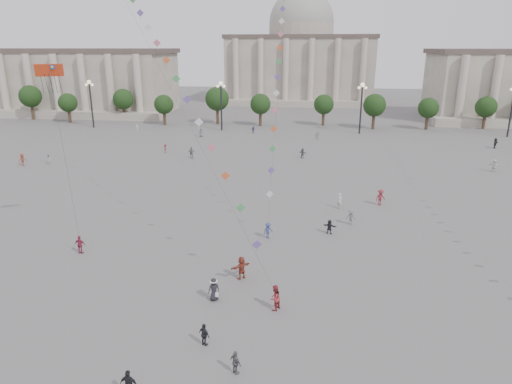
# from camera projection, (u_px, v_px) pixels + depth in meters

# --- Properties ---
(ground) EXTENTS (360.00, 360.00, 0.00)m
(ground) POSITION_uv_depth(u_px,v_px,m) (236.00, 303.00, 33.43)
(ground) COLOR #5A5754
(ground) RESTS_ON ground
(hall_west) EXTENTS (84.00, 26.22, 17.20)m
(hall_west) POSITION_uv_depth(u_px,v_px,m) (29.00, 81.00, 128.44)
(hall_west) COLOR gray
(hall_west) RESTS_ON ground
(hall_central) EXTENTS (48.30, 34.30, 35.50)m
(hall_central) POSITION_uv_depth(u_px,v_px,m) (300.00, 57.00, 151.07)
(hall_central) COLOR gray
(hall_central) RESTS_ON ground
(tree_row) EXTENTS (137.12, 5.12, 8.00)m
(tree_row) POSITION_uv_depth(u_px,v_px,m) (292.00, 103.00, 105.42)
(tree_row) COLOR #3D281E
(tree_row) RESTS_ON ground
(lamp_post_far_west) EXTENTS (2.00, 0.90, 10.65)m
(lamp_post_far_west) POSITION_uv_depth(u_px,v_px,m) (90.00, 95.00, 102.63)
(lamp_post_far_west) COLOR #262628
(lamp_post_far_west) RESTS_ON ground
(lamp_post_mid_west) EXTENTS (2.00, 0.90, 10.65)m
(lamp_post_mid_west) POSITION_uv_depth(u_px,v_px,m) (221.00, 97.00, 99.05)
(lamp_post_mid_west) COLOR #262628
(lamp_post_mid_west) RESTS_ON ground
(lamp_post_mid_east) EXTENTS (2.00, 0.90, 10.65)m
(lamp_post_mid_east) POSITION_uv_depth(u_px,v_px,m) (362.00, 99.00, 95.47)
(lamp_post_mid_east) COLOR #262628
(lamp_post_mid_east) RESTS_ON ground
(person_crowd_0) EXTENTS (1.01, 0.82, 1.61)m
(person_crowd_0) POSITION_uv_depth(u_px,v_px,m) (253.00, 130.00, 97.71)
(person_crowd_0) COLOR navy
(person_crowd_0) RESTS_ON ground
(person_crowd_1) EXTENTS (0.94, 0.99, 1.62)m
(person_crowd_1) POSITION_uv_depth(u_px,v_px,m) (49.00, 159.00, 72.46)
(person_crowd_1) COLOR silver
(person_crowd_1) RESTS_ON ground
(person_crowd_2) EXTENTS (1.26, 1.43, 1.92)m
(person_crowd_2) POSITION_uv_depth(u_px,v_px,m) (22.00, 160.00, 71.32)
(person_crowd_2) COLOR brown
(person_crowd_2) RESTS_ON ground
(person_crowd_3) EXTENTS (1.44, 0.80, 1.48)m
(person_crowd_3) POSITION_uv_depth(u_px,v_px,m) (330.00, 227.00, 45.56)
(person_crowd_3) COLOR black
(person_crowd_3) RESTS_ON ground
(person_crowd_4) EXTENTS (1.46, 1.07, 1.53)m
(person_crowd_4) POSITION_uv_depth(u_px,v_px,m) (317.00, 135.00, 91.64)
(person_crowd_4) COLOR #B0AFAC
(person_crowd_4) RESTS_ON ground
(person_crowd_6) EXTENTS (1.11, 0.70, 1.63)m
(person_crowd_6) POSITION_uv_depth(u_px,v_px,m) (351.00, 217.00, 47.84)
(person_crowd_6) COLOR slate
(person_crowd_6) RESTS_ON ground
(person_crowd_7) EXTENTS (1.77, 1.29, 1.85)m
(person_crowd_7) POSITION_uv_depth(u_px,v_px,m) (494.00, 166.00, 68.01)
(person_crowd_7) COLOR silver
(person_crowd_7) RESTS_ON ground
(person_crowd_8) EXTENTS (1.43, 1.24, 1.92)m
(person_crowd_8) POSITION_uv_depth(u_px,v_px,m) (380.00, 197.00, 53.69)
(person_crowd_8) COLOR maroon
(person_crowd_8) RESTS_ON ground
(person_crowd_9) EXTENTS (1.49, 1.73, 1.88)m
(person_crowd_9) POSITION_uv_depth(u_px,v_px,m) (495.00, 143.00, 83.46)
(person_crowd_9) COLOR black
(person_crowd_9) RESTS_ON ground
(person_crowd_10) EXTENTS (0.50, 0.64, 1.56)m
(person_crowd_10) POSITION_uv_depth(u_px,v_px,m) (137.00, 128.00, 99.65)
(person_crowd_10) COLOR silver
(person_crowd_10) RESTS_ON ground
(person_crowd_12) EXTENTS (1.52, 1.32, 1.66)m
(person_crowd_12) POSITION_uv_depth(u_px,v_px,m) (303.00, 153.00, 76.23)
(person_crowd_12) COLOR #58585C
(person_crowd_12) RESTS_ON ground
(person_crowd_13) EXTENTS (0.80, 0.73, 1.83)m
(person_crowd_13) POSITION_uv_depth(u_px,v_px,m) (340.00, 201.00, 52.67)
(person_crowd_13) COLOR silver
(person_crowd_13) RESTS_ON ground
(person_crowd_16) EXTENTS (1.22, 0.75, 1.95)m
(person_crowd_16) POSITION_uv_depth(u_px,v_px,m) (191.00, 153.00, 75.94)
(person_crowd_16) COLOR slate
(person_crowd_16) RESTS_ON ground
(person_crowd_17) EXTENTS (0.90, 1.13, 1.53)m
(person_crowd_17) POSITION_uv_depth(u_px,v_px,m) (165.00, 148.00, 80.02)
(person_crowd_17) COLOR maroon
(person_crowd_17) RESTS_ON ground
(person_crowd_18) EXTENTS (0.96, 0.67, 1.85)m
(person_crowd_18) POSITION_uv_depth(u_px,v_px,m) (201.00, 132.00, 94.11)
(person_crowd_18) COLOR slate
(person_crowd_18) RESTS_ON ground
(tourist_0) EXTENTS (1.02, 0.46, 1.72)m
(tourist_0) POSITION_uv_depth(u_px,v_px,m) (80.00, 245.00, 41.19)
(tourist_0) COLOR maroon
(tourist_0) RESTS_ON ground
(tourist_1) EXTENTS (0.95, 0.81, 1.53)m
(tourist_1) POSITION_uv_depth(u_px,v_px,m) (204.00, 335.00, 28.53)
(tourist_1) COLOR black
(tourist_1) RESTS_ON ground
(tourist_2) EXTENTS (1.69, 1.64, 1.93)m
(tourist_2) POSITION_uv_depth(u_px,v_px,m) (241.00, 268.00, 36.68)
(tourist_2) COLOR brown
(tourist_2) RESTS_ON ground
(tourist_3) EXTENTS (0.90, 0.85, 1.50)m
(tourist_3) POSITION_uv_depth(u_px,v_px,m) (236.00, 363.00, 26.06)
(tourist_3) COLOR #57575B
(tourist_3) RESTS_ON ground
(kite_flyer_0) EXTENTS (1.10, 1.17, 1.92)m
(kite_flyer_0) POSITION_uv_depth(u_px,v_px,m) (275.00, 298.00, 32.34)
(kite_flyer_0) COLOR maroon
(kite_flyer_0) RESTS_ON ground
(kite_flyer_1) EXTENTS (1.17, 1.16, 1.62)m
(kite_flyer_1) POSITION_uv_depth(u_px,v_px,m) (268.00, 230.00, 44.49)
(kite_flyer_1) COLOR navy
(kite_flyer_1) RESTS_ON ground
(hat_person) EXTENTS (1.03, 0.93, 1.76)m
(hat_person) POSITION_uv_depth(u_px,v_px,m) (214.00, 289.00, 33.59)
(hat_person) COLOR black
(hat_person) RESTS_ON ground
(dragon_kite) EXTENTS (2.18, 1.52, 15.04)m
(dragon_kite) POSITION_uv_depth(u_px,v_px,m) (51.00, 80.00, 37.52)
(dragon_kite) COLOR red
(dragon_kite) RESTS_ON ground
(kite_train_west) EXTENTS (32.91, 43.17, 66.63)m
(kite_train_west) POSITION_uv_depth(u_px,v_px,m) (137.00, 13.00, 50.24)
(kite_train_west) COLOR #3F3F3F
(kite_train_west) RESTS_ON ground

